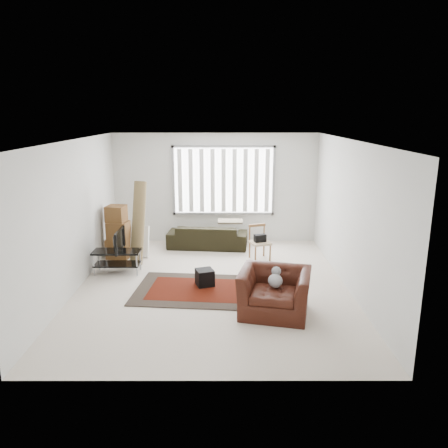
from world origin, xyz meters
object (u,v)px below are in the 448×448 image
object	(u,v)px
moving_boxes	(118,234)
sofa	(208,233)
side_chair	(260,241)
tv_stand	(117,257)
armchair	(275,289)

from	to	relation	value
moving_boxes	sofa	bearing A→B (deg)	21.36
moving_boxes	sofa	distance (m)	2.12
side_chair	tv_stand	bearing A→B (deg)	178.47
moving_boxes	armchair	bearing A→B (deg)	-41.60
moving_boxes	tv_stand	bearing A→B (deg)	-78.63
armchair	tv_stand	bearing A→B (deg)	161.61
sofa	side_chair	size ratio (longest dim) A/B	2.47
tv_stand	side_chair	distance (m)	3.08
moving_boxes	side_chair	xyz separation A→B (m)	(3.15, -0.11, -0.12)
moving_boxes	armchair	world-z (taller)	moving_boxes
armchair	sofa	bearing A→B (deg)	121.84
tv_stand	side_chair	size ratio (longest dim) A/B	1.24
moving_boxes	side_chair	bearing A→B (deg)	-2.09
sofa	side_chair	world-z (taller)	side_chair
side_chair	armchair	world-z (taller)	armchair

